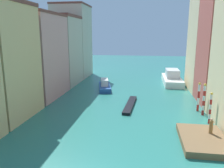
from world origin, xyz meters
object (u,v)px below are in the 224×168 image
(mooring_pole_0, at_px, (210,108))
(gondola_black, at_px, (130,105))
(motorboat_0, at_px, (105,86))
(person_on_dock, at_px, (211,126))
(mooring_pole_1, at_px, (204,99))
(mooring_pole_2, at_px, (199,97))
(vaporetto_white, at_px, (172,78))
(waterfront_dock, at_px, (203,140))

(mooring_pole_0, xyz_separation_m, gondola_black, (-9.73, 5.31, -1.76))
(gondola_black, xyz_separation_m, motorboat_0, (-5.61, 9.65, 0.52))
(person_on_dock, height_order, gondola_black, person_on_dock)
(person_on_dock, relative_size, mooring_pole_1, 0.37)
(mooring_pole_2, distance_m, gondola_black, 9.58)
(mooring_pole_0, height_order, vaporetto_white, mooring_pole_0)
(vaporetto_white, bearing_deg, mooring_pole_0, -85.10)
(waterfront_dock, bearing_deg, person_on_dock, 46.26)
(mooring_pole_0, bearing_deg, mooring_pole_1, 91.09)
(motorboat_0, bearing_deg, person_on_dock, -53.23)
(vaporetto_white, bearing_deg, motorboat_0, -150.43)
(mooring_pole_2, distance_m, motorboat_0, 18.33)
(gondola_black, height_order, motorboat_0, motorboat_0)
(mooring_pole_2, height_order, vaporetto_white, mooring_pole_2)
(person_on_dock, relative_size, mooring_pole_0, 0.41)
(mooring_pole_0, bearing_deg, motorboat_0, 135.71)
(waterfront_dock, distance_m, vaporetto_white, 27.76)
(person_on_dock, height_order, mooring_pole_0, mooring_pole_0)
(mooring_pole_0, xyz_separation_m, motorboat_0, (-15.33, 14.96, -1.24))
(mooring_pole_1, bearing_deg, waterfront_dock, -102.76)
(vaporetto_white, bearing_deg, mooring_pole_1, -84.54)
(person_on_dock, relative_size, vaporetto_white, 0.14)
(mooring_pole_1, height_order, gondola_black, mooring_pole_1)
(waterfront_dock, bearing_deg, mooring_pole_1, 77.24)
(mooring_pole_1, xyz_separation_m, vaporetto_white, (-1.88, 19.66, -1.07))
(waterfront_dock, height_order, mooring_pole_1, mooring_pole_1)
(waterfront_dock, relative_size, mooring_pole_0, 1.68)
(mooring_pole_1, distance_m, gondola_black, 10.16)
(mooring_pole_0, distance_m, motorboat_0, 21.45)
(mooring_pole_2, relative_size, vaporetto_white, 0.36)
(waterfront_dock, xyz_separation_m, mooring_pole_2, (1.52, 9.65, 1.75))
(person_on_dock, relative_size, mooring_pole_2, 0.39)
(person_on_dock, distance_m, vaporetto_white, 26.82)
(waterfront_dock, relative_size, motorboat_0, 0.88)
(motorboat_0, bearing_deg, mooring_pole_2, -35.06)
(waterfront_dock, xyz_separation_m, mooring_pole_1, (1.83, 8.10, 1.85))
(person_on_dock, bearing_deg, waterfront_dock, -133.74)
(mooring_pole_0, relative_size, mooring_pole_2, 0.95)
(mooring_pole_1, bearing_deg, gondola_black, 166.02)
(gondola_black, bearing_deg, mooring_pole_2, -5.21)
(waterfront_dock, xyz_separation_m, gondola_black, (-7.84, 10.50, -0.13))
(gondola_black, bearing_deg, person_on_dock, -47.53)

